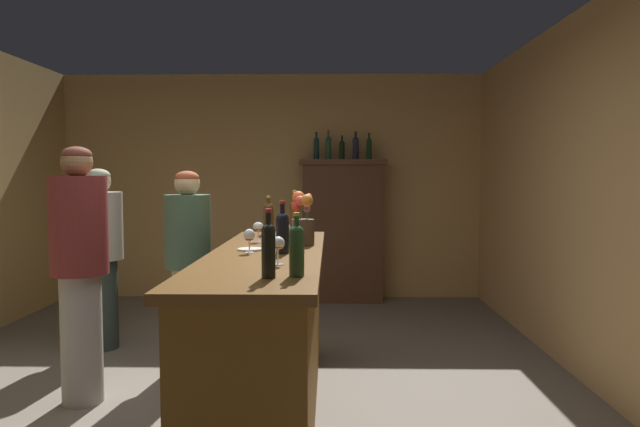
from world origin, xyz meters
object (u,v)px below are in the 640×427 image
display_bottle_midleft (328,147)px  wine_bottle_malbec (282,230)px  wine_bottle_rose (268,217)px  patron_near_entrance (100,251)px  wine_glass_spare (249,236)px  cheese_plate (250,249)px  patron_by_cabinet (80,263)px  display_bottle_midright (356,147)px  display_bottle_left (316,147)px  display_bottle_right (369,148)px  display_bottle_center (342,149)px  wine_glass_front (278,244)px  bar_counter (267,334)px  wine_bottle_chardonnay (295,218)px  wine_glass_mid (258,227)px  patron_tall (188,260)px  wine_bottle_syrah (268,247)px  display_cabinet (343,228)px  wine_bottle_merlot (297,248)px  flower_arrangement (303,222)px  wine_glass_rear (286,230)px

display_bottle_midleft → wine_bottle_malbec: bearing=-94.5°
wine_bottle_rose → patron_near_entrance: (-1.46, 0.27, -0.32)m
wine_bottle_rose → wine_glass_spare: bearing=-89.6°
cheese_plate → patron_by_cabinet: 1.12m
display_bottle_midright → display_bottle_left: bearing=-180.0°
cheese_plate → display_bottle_right: size_ratio=0.50×
display_bottle_left → display_bottle_center: bearing=0.0°
wine_glass_front → display_bottle_center: bearing=83.8°
display_bottle_left → patron_near_entrance: 2.77m
bar_counter → wine_bottle_chardonnay: (0.13, 0.64, 0.66)m
wine_glass_mid → patron_near_entrance: (-1.45, 0.84, -0.28)m
wine_glass_front → wine_glass_spare: wine_glass_front is taller
display_bottle_center → display_bottle_midright: display_bottle_midright is taller
wine_glass_mid → display_bottle_midright: 2.92m
patron_tall → wine_bottle_syrah: bearing=-28.5°
wine_glass_spare → display_bottle_midright: display_bottle_midright is taller
display_cabinet → wine_bottle_malbec: (-0.42, -3.31, 0.28)m
wine_glass_front → display_bottle_center: (0.40, 3.73, 0.66)m
display_cabinet → display_bottle_midleft: 0.95m
wine_bottle_merlot → wine_glass_front: bearing=109.2°
wine_bottle_syrah → patron_near_entrance: size_ratio=0.20×
flower_arrangement → display_bottle_midright: size_ratio=1.10×
wine_bottle_malbec → wine_glass_rear: bearing=90.7°
wine_bottle_syrah → display_bottle_left: size_ratio=0.97×
wine_bottle_chardonnay → wine_bottle_malbec: 0.71m
display_bottle_midleft → patron_near_entrance: (-1.92, -1.88, -0.97)m
wine_glass_mid → display_bottle_center: (0.63, 2.72, 0.67)m
display_bottle_left → display_bottle_center: 0.30m
display_cabinet → wine_bottle_merlot: size_ratio=5.70×
display_bottle_center → display_bottle_midleft: bearing=180.0°
flower_arrangement → display_bottle_midright: 3.01m
wine_bottle_merlot → flower_arrangement: 1.16m
bar_counter → display_bottle_midleft: display_bottle_midleft is taller
patron_by_cabinet → patron_tall: patron_by_cabinet is taller
wine_glass_spare → flower_arrangement: 0.49m
display_bottle_midleft → patron_by_cabinet: display_bottle_midleft is taller
wine_bottle_syrah → display_bottle_center: display_bottle_center is taller
wine_glass_mid → flower_arrangement: size_ratio=0.39×
wine_bottle_rose → bar_counter: bearing=-84.6°
display_bottle_center → patron_near_entrance: size_ratio=0.19×
display_bottle_midright → patron_tall: 2.89m
cheese_plate → bar_counter: bearing=-32.8°
wine_glass_spare → patron_tall: bearing=122.6°
wine_glass_spare → patron_by_cabinet: bearing=167.8°
wine_bottle_malbec → flower_arrangement: 0.42m
bar_counter → patron_by_cabinet: bearing=171.1°
wine_bottle_syrah → patron_tall: (-0.80, 1.77, -0.32)m
display_cabinet → cheese_plate: bearing=-101.4°
wine_bottle_chardonnay → wine_bottle_malbec: bearing=-92.3°
bar_counter → display_bottle_center: 3.51m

